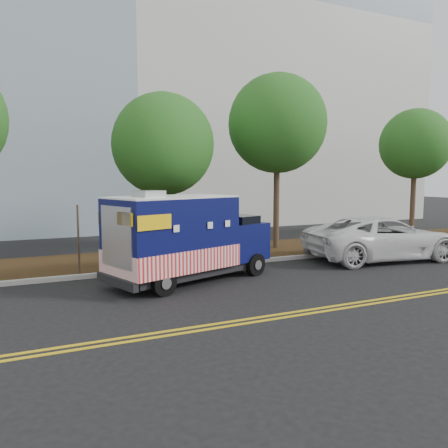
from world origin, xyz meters
name	(u,v)px	position (x,y,z in m)	size (l,w,h in m)	color
ground	(170,280)	(0.00, 0.00, 0.00)	(120.00, 120.00, 0.00)	black
curb	(158,270)	(0.00, 1.40, 0.07)	(120.00, 0.18, 0.15)	#9E9E99
mulch_strip	(143,260)	(0.00, 3.50, 0.07)	(120.00, 4.00, 0.15)	black
centerline_near	(229,322)	(0.00, -4.45, 0.01)	(120.00, 0.10, 0.01)	gold
centerline_far	(234,325)	(0.00, -4.70, 0.01)	(120.00, 0.10, 0.01)	gold
office_building	(105,20)	(2.00, 22.00, 15.20)	(46.00, 20.00, 30.40)	silver
tree_b	(163,145)	(0.93, 3.61, 4.56)	(4.01, 4.01, 6.57)	#38281C
tree_c	(277,124)	(6.07, 3.51, 5.60)	(4.30, 4.30, 7.76)	#38281C
tree_d	(415,144)	(14.35, 3.48, 4.99)	(3.59, 3.59, 6.80)	#38281C
sign_post	(79,242)	(-2.57, 1.58, 1.20)	(0.06, 0.06, 2.40)	#473828
food_truck	(184,241)	(0.38, -0.36, 1.31)	(5.83, 3.63, 2.90)	black
white_car	(382,238)	(8.83, -0.06, 0.86)	(2.87, 6.22, 1.73)	silver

